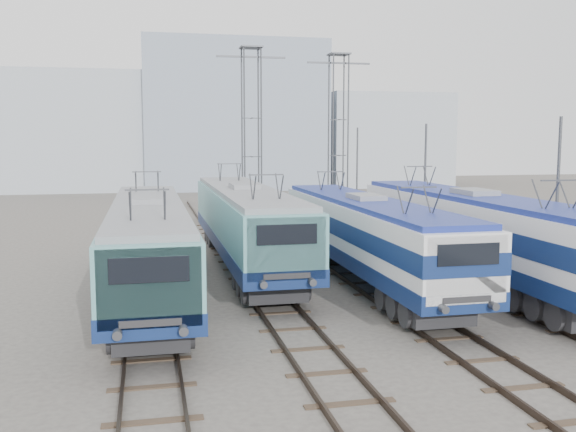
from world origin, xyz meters
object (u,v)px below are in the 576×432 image
Objects in this scene: locomotive_far_left at (148,241)px; locomotive_far_right at (475,229)px; catenary_tower_west at (252,131)px; mast_rear at (357,175)px; mast_front at (557,208)px; locomotive_center_left at (245,220)px; catenary_tower_east at (338,132)px; locomotive_center_right at (367,232)px; mast_mid at (425,186)px.

locomotive_far_right is at bearing -2.10° from locomotive_far_left.
catenary_tower_west is 9.99m from mast_rear.
locomotive_center_left is at bearing 143.33° from mast_front.
catenary_tower_east reaches higher than mast_rear.
locomotive_center_right is 10.52m from mast_mid.
locomotive_far_left is 1.52× the size of catenary_tower_east.
catenary_tower_east reaches higher than mast_mid.
locomotive_far_left is at bearing -177.35° from locomotive_center_right.
mast_front is 12.00m from mast_mid.
locomotive_far_left is 0.97× the size of locomotive_center_left.
locomotive_far_right is at bearing -101.35° from mast_mid.
catenary_tower_east is (6.50, 2.00, 0.00)m from catenary_tower_west.
catenary_tower_west is (-2.25, 16.30, 4.37)m from locomotive_center_right.
locomotive_far_left is 25.81m from mast_rear.
mast_front is (1.85, -2.79, 1.11)m from locomotive_far_right.
catenary_tower_east is 10.69m from mast_mid.
locomotive_far_left is at bearing 177.90° from locomotive_far_right.
catenary_tower_west is 1.71× the size of mast_rear.
catenary_tower_west is at bearing -155.06° from mast_rear.
locomotive_center_left is 1.57× the size of catenary_tower_west.
catenary_tower_east is 22.32m from mast_front.
locomotive_center_right is at bearing 168.54° from locomotive_far_right.
mast_rear is (1.85, 21.21, 1.11)m from locomotive_far_right.
locomotive_far_right is at bearing -68.59° from catenary_tower_west.
locomotive_far_right is (9.00, -5.29, 0.06)m from locomotive_center_left.
locomotive_center_right is at bearing -44.22° from locomotive_center_left.
catenary_tower_east is at bearing 76.93° from locomotive_center_right.
catenary_tower_west is at bearing 97.86° from locomotive_center_right.
locomotive_center_left reaches higher than locomotive_far_right.
locomotive_center_left is at bearing -124.27° from mast_rear.
locomotive_center_left is 12.87m from catenary_tower_west.
catenary_tower_east is at bearing 54.71° from locomotive_far_left.
locomotive_center_left is 6.28m from locomotive_center_right.
catenary_tower_east reaches higher than locomotive_far_left.
mast_front is (2.10, -22.00, -3.14)m from catenary_tower_east.
mast_mid is at bearing 52.58° from locomotive_center_right.
mast_front is (6.35, -3.70, 1.23)m from locomotive_center_right.
locomotive_far_left is at bearing -125.29° from catenary_tower_east.
locomotive_center_right is (9.00, 0.42, 0.01)m from locomotive_far_left.
mast_rear is (0.00, 12.00, 0.00)m from mast_mid.
catenary_tower_west is at bearing 79.31° from locomotive_center_left.
mast_mid is (10.85, 3.92, 1.16)m from locomotive_center_left.
catenary_tower_east is 4.28m from mast_rear.
locomotive_center_right is 17.03m from catenary_tower_west.
locomotive_far_right is (13.50, -0.50, 0.13)m from locomotive_far_left.
catenary_tower_east reaches higher than locomotive_center_left.
mast_mid is at bearing -78.14° from catenary_tower_east.
locomotive_far_right is at bearing -89.25° from catenary_tower_east.
mast_front is 1.00× the size of mast_mid.
locomotive_center_right is 0.95× the size of locomotive_far_right.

